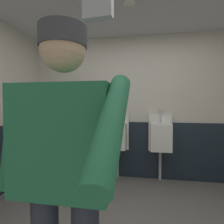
{
  "coord_description": "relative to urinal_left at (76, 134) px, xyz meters",
  "views": [
    {
      "loc": [
        0.13,
        -1.65,
        1.3
      ],
      "look_at": [
        -0.14,
        -0.17,
        1.25
      ],
      "focal_mm": 30.0,
      "sensor_mm": 36.0,
      "label": 1
    }
  ],
  "objects": [
    {
      "name": "downlight_far",
      "position": [
        1.05,
        -0.98,
        1.75
      ],
      "size": [
        0.14,
        0.14,
        0.03
      ],
      "primitive_type": "cylinder",
      "color": "white"
    },
    {
      "name": "person",
      "position": [
        0.85,
        -2.37,
        0.23
      ],
      "size": [
        0.7,
        0.6,
        1.69
      ],
      "color": "#2D3342",
      "rests_on": "ground_plane"
    },
    {
      "name": "urinal_middle",
      "position": [
        0.75,
        0.0,
        0.0
      ],
      "size": [
        0.4,
        0.34,
        1.24
      ],
      "color": "white",
      "rests_on": "ground_plane"
    },
    {
      "name": "wainscot_band_back",
      "position": [
        1.12,
        0.14,
        -0.28
      ],
      "size": [
        3.91,
        0.03,
        1.0
      ],
      "primitive_type": "cube",
      "color": "#19232D",
      "rests_on": "ground_plane"
    },
    {
      "name": "urinal_right",
      "position": [
        1.5,
        0.0,
        0.0
      ],
      "size": [
        0.4,
        0.34,
        1.24
      ],
      "color": "white",
      "rests_on": "ground_plane"
    },
    {
      "name": "urinal_left",
      "position": [
        0.0,
        0.0,
        0.0
      ],
      "size": [
        0.4,
        0.34,
        1.24
      ],
      "color": "white",
      "rests_on": "ground_plane"
    },
    {
      "name": "wall_back",
      "position": [
        1.12,
        0.22,
        0.49
      ],
      "size": [
        4.51,
        0.12,
        2.54
      ],
      "primitive_type": "cube",
      "color": "beige",
      "rests_on": "ground_plane"
    },
    {
      "name": "privacy_divider_panel",
      "position": [
        0.37,
        -0.07,
        0.17
      ],
      "size": [
        0.04,
        0.4,
        0.9
      ],
      "primitive_type": "cube",
      "color": "#4C4C51"
    }
  ]
}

